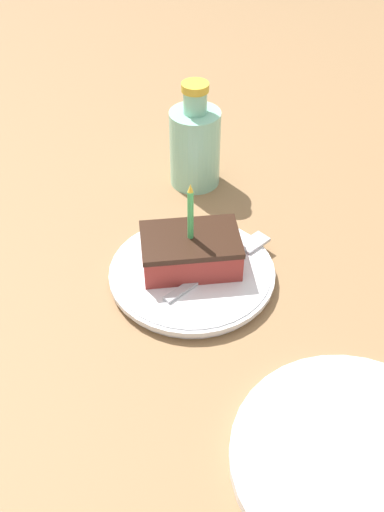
# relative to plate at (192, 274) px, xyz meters

# --- Properties ---
(ground_plane) EXTENTS (2.40, 2.40, 0.04)m
(ground_plane) POSITION_rel_plate_xyz_m (0.03, 0.02, -0.03)
(ground_plane) COLOR olive
(ground_plane) RESTS_ON ground
(plate) EXTENTS (0.23, 0.23, 0.02)m
(plate) POSITION_rel_plate_xyz_m (0.00, 0.00, 0.00)
(plate) COLOR silver
(plate) RESTS_ON ground_plane
(cake_slice) EXTENTS (0.09, 0.13, 0.13)m
(cake_slice) POSITION_rel_plate_xyz_m (-0.01, -0.00, 0.03)
(cake_slice) COLOR #99332D
(cake_slice) RESTS_ON plate
(fork) EXTENTS (0.13, 0.16, 0.00)m
(fork) POSITION_rel_plate_xyz_m (-0.01, 0.05, 0.01)
(fork) COLOR #B2B2B7
(fork) RESTS_ON plate
(bottle) EXTENTS (0.08, 0.08, 0.17)m
(bottle) POSITION_rel_plate_xyz_m (-0.23, 0.03, 0.06)
(bottle) COLOR #8CD1B2
(bottle) RESTS_ON ground_plane
(side_plate) EXTENTS (0.26, 0.26, 0.01)m
(side_plate) POSITION_rel_plate_xyz_m (0.29, 0.14, -0.00)
(side_plate) COLOR silver
(side_plate) RESTS_ON ground_plane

